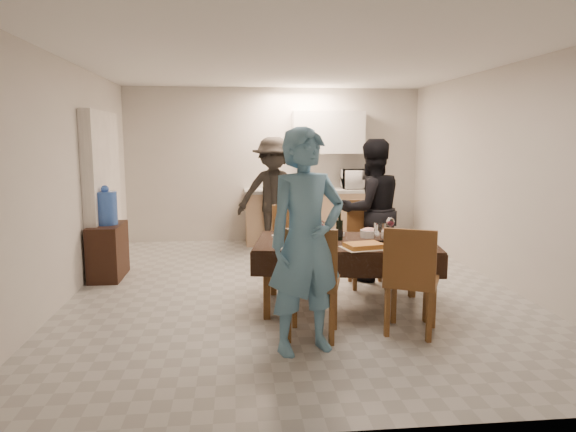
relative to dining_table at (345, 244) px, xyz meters
name	(u,v)px	position (x,y,z in m)	size (l,w,h in m)	color
floor	(294,288)	(-0.44, 0.73, -0.67)	(5.00, 6.00, 0.02)	#ABABA6
ceiling	(295,60)	(-0.44, 0.73, 1.93)	(5.00, 6.00, 0.02)	white
wall_back	(274,165)	(-0.44, 3.73, 0.63)	(5.00, 0.02, 2.60)	beige
wall_front	(356,218)	(-0.44, -2.27, 0.63)	(5.00, 0.02, 2.60)	beige
wall_left	(67,180)	(-2.94, 0.73, 0.63)	(0.02, 6.00, 2.60)	beige
wall_right	(503,176)	(2.06, 0.73, 0.63)	(0.02, 6.00, 2.60)	beige
stub_partition	(103,192)	(-2.86, 1.93, 0.38)	(0.15, 1.40, 2.10)	white
kitchen_base_cabinet	(311,217)	(0.16, 3.41, -0.24)	(2.20, 0.60, 0.86)	tan
kitchen_worktop	(311,191)	(0.16, 3.41, 0.21)	(2.24, 0.64, 0.05)	#B6B7B1
upper_cabinet	(328,133)	(0.46, 3.55, 1.18)	(1.20, 0.34, 0.70)	white
dining_table	(345,244)	(0.00, 0.00, 0.00)	(1.95, 1.33, 0.71)	black
chair_near_left	(314,272)	(-0.45, -0.85, -0.06)	(0.56, 0.56, 0.54)	brown
chair_near_right	(416,270)	(0.45, -0.84, -0.07)	(0.60, 0.62, 0.53)	brown
chair_far_left	(294,240)	(-0.45, 0.66, -0.08)	(0.46, 0.46, 0.52)	brown
chair_far_right	(371,236)	(0.45, 0.65, -0.05)	(0.49, 0.49, 0.55)	brown
console	(108,251)	(-2.72, 1.45, -0.33)	(0.37, 0.74, 0.68)	black
water_jug	(106,208)	(-2.72, 1.45, 0.22)	(0.28, 0.28, 0.41)	blue
wine_bottle	(339,226)	(-0.05, 0.05, 0.18)	(0.07, 0.07, 0.29)	black
water_pitcher	(380,232)	(0.35, -0.05, 0.13)	(0.12, 0.12, 0.19)	white
savoury_tart	(364,246)	(0.10, -0.38, 0.06)	(0.40, 0.30, 0.05)	gold
salad_bowl	(369,234)	(0.30, 0.18, 0.07)	(0.19, 0.19, 0.07)	silver
mushroom_dish	(335,234)	(-0.05, 0.28, 0.05)	(0.19, 0.19, 0.03)	silver
wine_glass_a	(295,238)	(-0.55, -0.25, 0.12)	(0.08, 0.08, 0.17)	white
wine_glass_b	(390,226)	(0.55, 0.25, 0.13)	(0.09, 0.09, 0.20)	white
wine_glass_c	(321,228)	(-0.20, 0.30, 0.12)	(0.08, 0.08, 0.17)	white
plate_near_left	(290,247)	(-0.60, -0.30, 0.04)	(0.28, 0.28, 0.02)	silver
plate_near_right	(412,245)	(0.60, -0.30, 0.04)	(0.28, 0.28, 0.02)	silver
plate_far_left	(284,236)	(-0.60, 0.30, 0.04)	(0.27, 0.27, 0.02)	silver
plate_far_right	(393,234)	(0.60, 0.30, 0.04)	(0.28, 0.28, 0.02)	silver
microwave	(359,179)	(0.98, 3.41, 0.40)	(0.58, 0.39, 0.32)	white
person_near	(306,242)	(-0.55, -1.05, 0.25)	(0.67, 0.44, 1.84)	#5A8FB0
person_far	(371,210)	(0.55, 1.05, 0.20)	(0.85, 0.66, 1.74)	black
person_kitchen	(274,194)	(-0.51, 2.96, 0.21)	(1.15, 0.66, 1.77)	black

